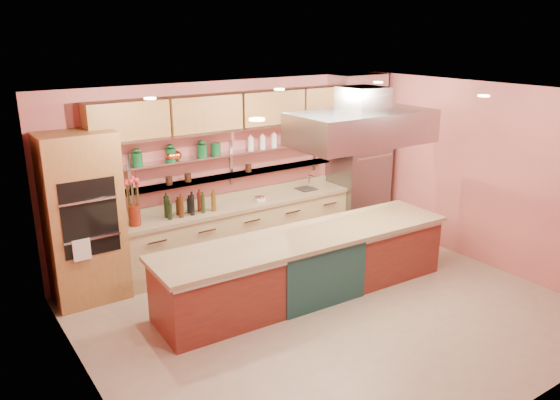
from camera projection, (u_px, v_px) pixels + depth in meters
floor at (331, 313)px, 7.12m from camera, size 6.00×5.00×0.02m
ceiling at (338, 96)px, 6.28m from camera, size 6.00×5.00×0.02m
wall_back at (233, 170)px, 8.67m from camera, size 6.00×0.04×2.80m
wall_front at (519, 286)px, 4.72m from camera, size 6.00×0.04×2.80m
wall_left at (86, 268)px, 5.08m from camera, size 0.04×5.00×2.80m
wall_right at (486, 176)px, 8.31m from camera, size 0.04×5.00×2.80m
oven_stack at (84, 219)px, 7.17m from camera, size 0.95×0.64×2.30m
refrigerator at (358, 175)px, 9.75m from camera, size 0.95×0.72×2.10m
back_counter at (242, 231)px, 8.68m from camera, size 3.84×0.64×0.93m
wall_shelf_lower at (235, 175)px, 8.55m from camera, size 3.60×0.26×0.03m
wall_shelf_upper at (234, 153)px, 8.45m from camera, size 3.60×0.26×0.03m
upper_cabinets at (238, 111)px, 8.24m from camera, size 4.60×0.36×0.55m
range_hood at (362, 128)px, 7.43m from camera, size 2.00×1.00×0.45m
ceiling_downlights at (327, 97)px, 6.45m from camera, size 4.00×2.80×0.02m
island at (307, 265)px, 7.48m from camera, size 4.25×1.07×0.88m
flower_vase at (134, 215)px, 7.53m from camera, size 0.21×0.21×0.29m
oil_bottle_cluster at (191, 206)px, 7.99m from camera, size 0.85×0.53×0.26m
kitchen_scale at (260, 198)px, 8.66m from camera, size 0.18×0.16×0.09m
bar_faucet at (309, 182)px, 9.28m from camera, size 0.04×0.04×0.24m
copper_kettle at (176, 155)px, 7.90m from camera, size 0.18×0.18×0.14m
green_canister at (216, 149)px, 8.25m from camera, size 0.15×0.15×0.18m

